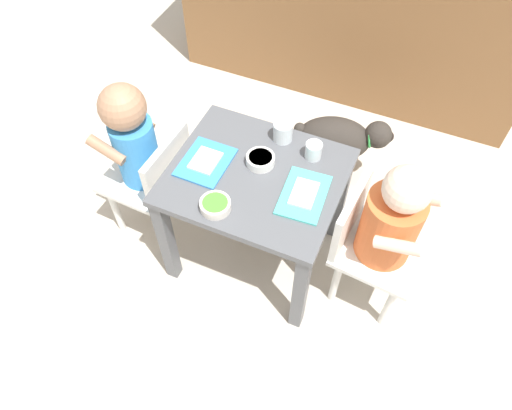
% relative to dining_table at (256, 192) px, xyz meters
% --- Properties ---
extents(ground_plane, '(7.00, 7.00, 0.00)m').
position_rel_dining_table_xyz_m(ground_plane, '(0.00, 0.00, -0.39)').
color(ground_plane, beige).
extents(dining_table, '(0.57, 0.49, 0.48)m').
position_rel_dining_table_xyz_m(dining_table, '(0.00, 0.00, 0.00)').
color(dining_table, '#515459').
rests_on(dining_table, ground).
extents(seated_child_left, '(0.29, 0.29, 0.70)m').
position_rel_dining_table_xyz_m(seated_child_left, '(-0.45, -0.02, 0.06)').
color(seated_child_left, silver).
rests_on(seated_child_left, ground).
extents(seated_child_right, '(0.30, 0.30, 0.69)m').
position_rel_dining_table_xyz_m(seated_child_right, '(0.45, 0.02, 0.04)').
color(seated_child_right, silver).
rests_on(seated_child_right, ground).
extents(dog, '(0.40, 0.25, 0.33)m').
position_rel_dining_table_xyz_m(dog, '(0.16, 0.51, -0.16)').
color(dog, '#332D28').
rests_on(dog, ground).
extents(food_tray_left, '(0.15, 0.19, 0.02)m').
position_rel_dining_table_xyz_m(food_tray_left, '(-0.17, -0.02, 0.10)').
color(food_tray_left, '#388CD8').
rests_on(food_tray_left, dining_table).
extents(food_tray_right, '(0.15, 0.21, 0.02)m').
position_rel_dining_table_xyz_m(food_tray_right, '(0.17, -0.02, 0.10)').
color(food_tray_right, '#4CC6BC').
rests_on(food_tray_right, dining_table).
extents(water_cup_left, '(0.07, 0.07, 0.07)m').
position_rel_dining_table_xyz_m(water_cup_left, '(0.02, 0.19, 0.12)').
color(water_cup_left, white).
rests_on(water_cup_left, dining_table).
extents(water_cup_right, '(0.06, 0.06, 0.06)m').
position_rel_dining_table_xyz_m(water_cup_right, '(0.14, 0.15, 0.12)').
color(water_cup_right, white).
rests_on(water_cup_right, dining_table).
extents(veggie_bowl_far, '(0.10, 0.10, 0.03)m').
position_rel_dining_table_xyz_m(veggie_bowl_far, '(-0.01, 0.05, 0.11)').
color(veggie_bowl_far, white).
rests_on(veggie_bowl_far, dining_table).
extents(cereal_bowl_right_side, '(0.10, 0.10, 0.03)m').
position_rel_dining_table_xyz_m(cereal_bowl_right_side, '(-0.06, -0.18, 0.11)').
color(cereal_bowl_right_side, silver).
rests_on(cereal_bowl_right_side, dining_table).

